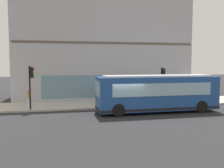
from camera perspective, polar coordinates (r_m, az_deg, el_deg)
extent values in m
plane|color=#262628|center=(20.15, 3.07, -6.89)|extent=(120.00, 120.00, 0.00)
cube|color=#B2ADA3|center=(24.84, 0.06, -4.48)|extent=(4.66, 40.00, 0.15)
cube|color=#A8A8AD|center=(31.25, -2.64, 7.60)|extent=(8.98, 19.53, 11.22)
cube|color=brown|center=(27.02, -1.08, 9.24)|extent=(0.36, 19.14, 0.24)
cube|color=slate|center=(26.96, -1.02, -0.48)|extent=(0.12, 13.67, 2.40)
cube|color=#1E478C|center=(21.27, 10.16, -1.97)|extent=(2.57, 10.02, 2.70)
cube|color=silver|center=(21.16, 10.22, 1.82)|extent=(2.19, 9.01, 0.12)
cube|color=#8CB2C6|center=(19.84, -3.20, -1.08)|extent=(2.20, 0.10, 1.20)
cube|color=#8CB2C6|center=(22.40, 8.92, -0.59)|extent=(0.12, 8.20, 1.00)
cube|color=#8CB2C6|center=(20.07, 11.59, -1.25)|extent=(0.12, 8.20, 1.00)
cube|color=black|center=(21.44, 10.12, -5.08)|extent=(2.61, 10.06, 0.20)
cylinder|color=black|center=(21.43, -0.03, -4.82)|extent=(0.31, 1.00, 1.00)
cylinder|color=black|center=(19.22, 1.47, -5.94)|extent=(0.31, 1.00, 1.00)
cylinder|color=black|center=(23.93, 16.59, -4.01)|extent=(0.31, 1.00, 1.00)
cylinder|color=black|center=(21.98, 19.53, -4.85)|extent=(0.31, 1.00, 1.00)
cylinder|color=black|center=(24.25, 11.08, -0.42)|extent=(0.14, 0.14, 3.53)
cube|color=black|center=(24.25, 11.54, 2.45)|extent=(0.32, 0.24, 0.90)
sphere|color=red|center=(24.29, 11.83, 3.11)|extent=(0.20, 0.20, 0.20)
sphere|color=yellow|center=(24.30, 11.82, 2.45)|extent=(0.20, 0.20, 0.20)
sphere|color=green|center=(24.31, 11.81, 1.79)|extent=(0.20, 0.20, 0.20)
cylinder|color=black|center=(22.31, -18.06, -0.82)|extent=(0.14, 0.14, 3.68)
cube|color=black|center=(22.21, -17.66, 2.51)|extent=(0.32, 0.24, 0.90)
sphere|color=red|center=(22.19, -17.35, 3.24)|extent=(0.20, 0.20, 0.20)
sphere|color=yellow|center=(22.19, -17.33, 2.51)|extent=(0.20, 0.20, 0.20)
sphere|color=green|center=(22.21, -17.31, 1.79)|extent=(0.20, 0.20, 0.20)
cylinder|color=red|center=(26.57, 5.56, -3.13)|extent=(0.24, 0.24, 0.55)
sphere|color=red|center=(26.52, 5.56, -2.37)|extent=(0.22, 0.22, 0.22)
cylinder|color=red|center=(26.61, 5.91, -3.01)|extent=(0.10, 0.12, 0.10)
cylinder|color=red|center=(26.72, 5.44, -2.98)|extent=(0.12, 0.10, 0.10)
cylinder|color=silver|center=(23.72, -18.11, -4.02)|extent=(0.14, 0.14, 0.79)
cylinder|color=silver|center=(23.59, -18.40, -4.07)|extent=(0.14, 0.14, 0.79)
cylinder|color=gold|center=(23.56, -18.30, -2.35)|extent=(0.32, 0.32, 0.62)
sphere|color=tan|center=(23.51, -18.33, -1.34)|extent=(0.21, 0.21, 0.21)
cylinder|color=black|center=(24.47, 8.31, -3.44)|extent=(0.14, 0.14, 0.89)
cylinder|color=black|center=(24.61, 8.58, -3.40)|extent=(0.14, 0.14, 0.89)
cylinder|color=#3F8C4C|center=(24.44, 8.47, -1.58)|extent=(0.32, 0.32, 0.70)
sphere|color=tan|center=(24.39, 8.48, -0.47)|extent=(0.24, 0.24, 0.24)
cylinder|color=#8C3F8C|center=(25.48, -3.55, -3.23)|extent=(0.14, 0.14, 0.75)
cylinder|color=#8C3F8C|center=(25.47, -3.15, -3.23)|extent=(0.14, 0.14, 0.75)
cylinder|color=black|center=(25.39, -3.36, -1.73)|extent=(0.32, 0.32, 0.59)
sphere|color=brown|center=(25.35, -3.36, -0.83)|extent=(0.20, 0.20, 0.20)
cube|color=#263F99|center=(25.66, 11.91, -3.10)|extent=(0.44, 0.40, 0.90)
cube|color=#8CB2C6|center=(25.72, 12.35, -2.69)|extent=(0.35, 0.03, 0.30)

